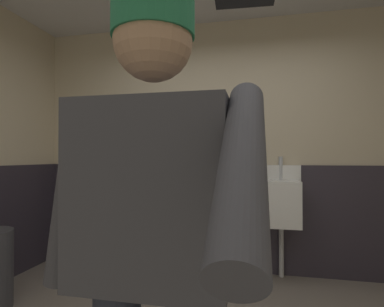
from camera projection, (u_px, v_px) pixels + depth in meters
The scene contains 6 objects.
wall_back at pixel (227, 145), 3.35m from camera, with size 4.92×0.12×2.74m, color beige.
wainscot_band_back at pixel (227, 217), 3.27m from camera, with size 4.32×0.03×1.15m, color #2D2833.
urinal_left at pixel (208, 200), 3.17m from camera, with size 0.40×0.34×1.24m.
urinal_middle at pixel (282, 202), 3.01m from camera, with size 0.40×0.34×1.24m.
privacy_divider_panel at pixel (244, 185), 3.02m from camera, with size 0.04×0.40×0.90m, color #4C4C51.
person at pixel (152, 237), 0.85m from camera, with size 0.66×0.60×1.68m.
Camera 1 is at (0.32, -1.60, 1.23)m, focal length 28.01 mm.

